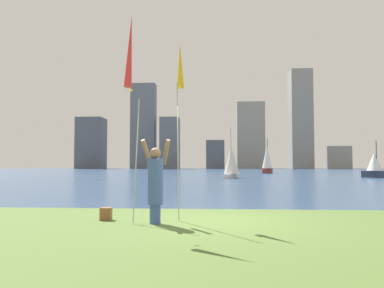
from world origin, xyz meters
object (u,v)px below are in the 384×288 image
at_px(kite_flag_right, 180,71).
at_px(sailboat_2, 375,165).
at_px(sailboat_1, 231,162).
at_px(person, 155,182).
at_px(bag, 106,214).
at_px(kite_flag_left, 130,54).
at_px(sailboat_6, 267,159).

height_order(kite_flag_right, sailboat_2, kite_flag_right).
height_order(kite_flag_right, sailboat_1, sailboat_1).
distance_m(person, bag, 1.47).
bearing_deg(person, kite_flag_left, -137.10).
bearing_deg(sailboat_1, person, -95.30).
bearing_deg(sailboat_1, sailboat_6, 74.21).
bearing_deg(sailboat_2, kite_flag_left, -118.64).
distance_m(person, sailboat_6, 47.38).
distance_m(kite_flag_right, sailboat_6, 46.65).
bearing_deg(person, kite_flag_right, 52.99).
distance_m(kite_flag_left, sailboat_2, 34.55).
relative_size(kite_flag_left, bag, 15.67).
xyz_separation_m(kite_flag_right, sailboat_2, (15.61, 29.12, -2.20)).
relative_size(person, sailboat_6, 0.37).
height_order(person, sailboat_2, sailboat_2).
relative_size(kite_flag_left, sailboat_6, 0.89).
bearing_deg(sailboat_1, bag, -97.93).
distance_m(sailboat_2, sailboat_6, 18.70).
relative_size(person, sailboat_1, 0.40).
bearing_deg(sailboat_2, bag, -120.47).
distance_m(kite_flag_left, sailboat_1, 27.66).
height_order(kite_flag_right, sailboat_6, sailboat_6).
height_order(bag, sailboat_2, sailboat_2).
height_order(sailboat_1, sailboat_6, sailboat_6).
relative_size(person, bag, 6.44).
distance_m(sailboat_1, sailboat_6, 20.50).
height_order(kite_flag_left, sailboat_1, sailboat_1).
relative_size(kite_flag_left, kite_flag_right, 1.07).
xyz_separation_m(bag, sailboat_6, (9.27, 46.22, 1.84)).
relative_size(person, kite_flag_right, 0.44).
relative_size(sailboat_2, sailboat_6, 0.71).
height_order(kite_flag_left, kite_flag_right, kite_flag_left).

